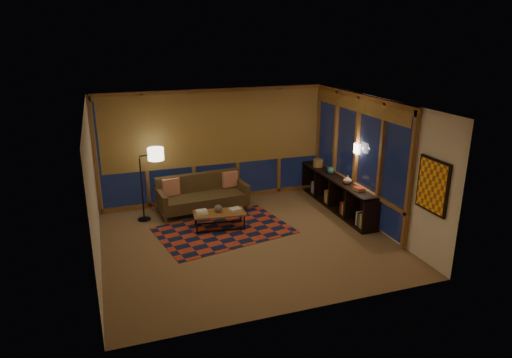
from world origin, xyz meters
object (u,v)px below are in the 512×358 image
object	(u,v)px
sofa	(203,194)
bookshelf	(336,193)
floor_lamp	(142,186)
coffee_table	(219,220)

from	to	relation	value
sofa	bookshelf	size ratio (longest dim) A/B	0.67
sofa	bookshelf	bearing A→B (deg)	-20.21
floor_lamp	bookshelf	size ratio (longest dim) A/B	0.53
sofa	coffee_table	xyz separation A→B (m)	(0.11, -1.04, -0.23)
coffee_table	bookshelf	world-z (taller)	bookshelf
floor_lamp	bookshelf	world-z (taller)	floor_lamp
floor_lamp	sofa	bearing A→B (deg)	-11.99
sofa	floor_lamp	size ratio (longest dim) A/B	1.26
sofa	bookshelf	world-z (taller)	sofa
sofa	bookshelf	distance (m)	3.07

